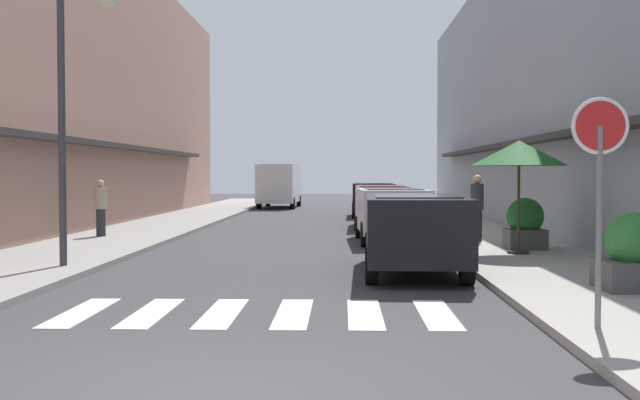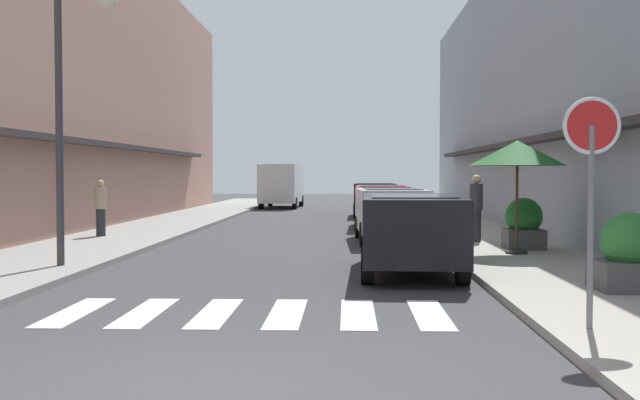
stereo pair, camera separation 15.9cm
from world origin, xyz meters
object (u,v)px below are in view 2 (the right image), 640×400
Objects in this scene: parked_car_distant at (375,196)px; planter_corner at (630,255)px; cafe_umbrella at (517,154)px; pedestrian_walking_near at (476,206)px; parked_car_mid at (391,209)px; pedestrian_walking_far at (101,207)px; parked_car_near at (411,224)px; round_street_sign at (591,151)px; delivery_van at (282,182)px; parked_car_far at (382,201)px; planter_midblock at (524,224)px; street_lamp at (69,96)px.

parked_car_distant reaches higher than planter_corner.
cafe_umbrella reaches higher than pedestrian_walking_near.
parked_car_distant is 16.52m from cafe_umbrella.
parked_car_mid is at bearing 108.37° from planter_corner.
pedestrian_walking_far is (-10.22, 1.41, -0.08)m from pedestrian_walking_near.
round_street_sign is (1.56, -5.57, 1.20)m from parked_car_near.
delivery_van is 2.09× the size of round_street_sign.
round_street_sign reaches higher than cafe_umbrella.
parked_car_far is at bearing -90.00° from parked_car_distant.
planter_midblock is at bearing 53.96° from pedestrian_walking_far.
parked_car_mid is 21.63m from delivery_van.
pedestrian_walking_far is (-1.63, 6.78, -2.39)m from street_lamp.
street_lamp reaches higher than round_street_sign.
delivery_van reaches higher than parked_car_mid.
street_lamp reaches higher than parked_car_near.
planter_corner is at bearing -75.51° from delivery_van.
parked_car_near is 18.80m from parked_car_distant.
pedestrian_walking_far reaches higher than planter_midblock.
parked_car_far is 0.81× the size of delivery_van.
planter_midblock is (9.39, 3.60, -2.64)m from street_lamp.
pedestrian_walking_far is (-8.09, 6.85, 0.02)m from parked_car_near.
parked_car_near is 0.82× the size of delivery_van.
pedestrian_walking_far is (-8.09, -5.19, 0.02)m from parked_car_far.
round_street_sign is 3.58m from planter_corner.
pedestrian_walking_near is at bearing -80.94° from parked_car_distant.
cafe_umbrella reaches higher than delivery_van.
pedestrian_walking_far is at bearing -99.06° from delivery_van.
parked_car_far is 3.73× the size of planter_midblock.
pedestrian_walking_near is 1.09× the size of pedestrian_walking_far.
delivery_van is (-4.78, 8.83, 0.48)m from parked_car_distant.
round_street_sign is 0.50× the size of street_lamp.
parked_car_mid is at bearing 135.71° from planter_midblock.
pedestrian_walking_far reaches higher than parked_car_near.
round_street_sign is 9.88m from street_lamp.
parked_car_near is at bearing -128.69° from planter_midblock.
planter_midblock is 1.98m from pedestrian_walking_near.
parked_car_near reaches higher than planter_midblock.
parked_car_distant is 19.96m from street_lamp.
delivery_van is at bearing 104.49° from planter_corner.
street_lamp reaches higher than planter_midblock.
parked_car_distant is 10.05m from delivery_van.
street_lamp reaches higher than pedestrian_walking_far.
parked_car_far is (0.00, 12.04, -0.00)m from parked_car_near.
parked_car_distant is 0.76× the size of delivery_van.
parked_car_distant is 1.59× the size of round_street_sign.
parked_car_near is 10.60m from pedestrian_walking_far.
cafe_umbrella is (8.98, 2.46, -1.03)m from street_lamp.
planter_midblock is (-0.12, 6.35, 0.05)m from planter_corner.
parked_car_far is 16.31m from delivery_van.
street_lamp is (-8.02, 5.64, 1.21)m from round_street_sign.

